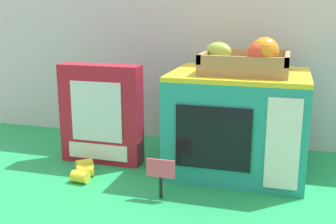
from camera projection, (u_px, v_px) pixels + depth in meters
name	position (u px, v px, depth m)	size (l,w,h in m)	color
ground_plane	(179.00, 169.00, 1.21)	(1.70, 1.70, 0.00)	#219E54
display_back_panel	(202.00, 30.00, 1.39)	(1.61, 0.03, 0.76)	silver
toy_microwave	(238.00, 122.00, 1.18)	(0.37, 0.30, 0.28)	teal
food_groups_crate	(248.00, 61.00, 1.11)	(0.23, 0.20, 0.10)	#A37F51
cookie_set_box	(101.00, 114.00, 1.24)	(0.24, 0.07, 0.29)	#B2192D
price_sign	(161.00, 172.00, 1.02)	(0.07, 0.01, 0.10)	black
loose_toy_banana	(83.00, 171.00, 1.16)	(0.08, 0.13, 0.03)	yellow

